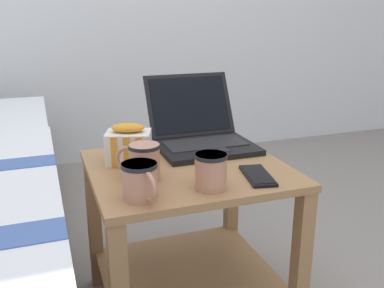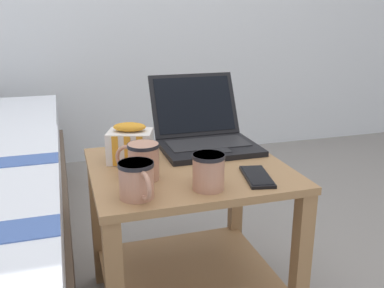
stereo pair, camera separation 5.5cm
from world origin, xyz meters
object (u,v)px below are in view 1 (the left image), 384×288
laptop (201,133)px  mug_front_right (140,179)px  snack_bag (129,145)px  mug_front_left (143,160)px  mug_mid_center (211,169)px  cell_phone (257,175)px

laptop → mug_front_right: (-0.30, -0.36, 0.00)m
mug_front_right → snack_bag: size_ratio=0.81×
mug_front_left → mug_mid_center: 0.19m
laptop → cell_phone: laptop is taller
mug_mid_center → mug_front_left: bearing=142.2°
cell_phone → mug_front_left: bearing=163.3°
snack_bag → cell_phone: snack_bag is taller
laptop → cell_phone: bearing=-82.8°
laptop → cell_phone: size_ratio=2.06×
mug_front_right → snack_bag: bearing=84.0°
mug_mid_center → snack_bag: 0.31m
laptop → mug_front_left: laptop is taller
laptop → snack_bag: bearing=-162.3°
mug_front_right → cell_phone: size_ratio=0.76×
mug_mid_center → snack_bag: bearing=120.4°
laptop → snack_bag: laptop is taller
mug_front_right → cell_phone: bearing=5.1°
laptop → mug_mid_center: 0.37m
mug_front_right → mug_mid_center: (0.19, 0.00, 0.00)m
mug_front_left → mug_front_right: bearing=-107.0°
laptop → snack_bag: size_ratio=2.20×
mug_front_right → laptop: bearing=50.5°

